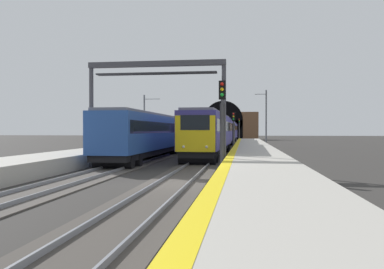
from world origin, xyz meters
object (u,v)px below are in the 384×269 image
at_px(railway_signal_near, 222,118).
at_px(railway_signal_mid, 234,128).
at_px(train_adjacent_platform, 170,132).
at_px(railway_signal_far, 239,127).
at_px(catenary_mast_near, 145,120).
at_px(catenary_mast_far, 266,118).
at_px(overhead_signal_gantry, 156,87).
at_px(train_main_approaching, 222,131).

distance_m(railway_signal_near, railway_signal_mid, 22.66).
bearing_deg(train_adjacent_platform, railway_signal_far, -6.99).
distance_m(railway_signal_near, catenary_mast_near, 35.24).
bearing_deg(catenary_mast_near, railway_signal_far, -18.56).
bearing_deg(railway_signal_far, catenary_mast_far, 6.65).
xyz_separation_m(railway_signal_near, catenary_mast_far, (34.76, -4.33, 1.06)).
height_order(railway_signal_mid, overhead_signal_gantry, overhead_signal_gantry).
height_order(railway_signal_near, overhead_signal_gantry, overhead_signal_gantry).
distance_m(train_adjacent_platform, catenary_mast_near, 13.95).
bearing_deg(train_main_approaching, overhead_signal_gantry, -3.59).
bearing_deg(overhead_signal_gantry, train_main_approaching, -4.65).
distance_m(railway_signal_mid, catenary_mast_far, 12.93).
height_order(railway_signal_mid, catenary_mast_near, catenary_mast_near).
relative_size(overhead_signal_gantry, catenary_mast_far, 1.09).
bearing_deg(railway_signal_near, train_main_approaching, -176.71).
height_order(overhead_signal_gantry, catenary_mast_near, catenary_mast_near).
bearing_deg(catenary_mast_near, train_adjacent_platform, -153.22).
relative_size(train_main_approaching, overhead_signal_gantry, 6.47).
bearing_deg(catenary_mast_far, railway_signal_near, 172.89).
height_order(railway_signal_near, catenary_mast_near, catenary_mast_near).
height_order(train_adjacent_platform, overhead_signal_gantry, overhead_signal_gantry).
bearing_deg(train_adjacent_platform, catenary_mast_near, 27.46).
xyz_separation_m(overhead_signal_gantry, catenary_mast_far, (32.08, -8.77, -1.05)).
relative_size(railway_signal_mid, catenary_mast_near, 0.60).
bearing_deg(train_main_approaching, catenary_mast_far, 102.38).
bearing_deg(train_main_approaching, railway_signal_far, 178.20).
bearing_deg(railway_signal_near, overhead_signal_gantry, -121.13).
distance_m(overhead_signal_gantry, catenary_mast_near, 31.27).
height_order(train_main_approaching, train_adjacent_platform, train_adjacent_platform).
xyz_separation_m(train_main_approaching, catenary_mast_near, (-0.83, 11.26, 1.58)).
bearing_deg(catenary_mast_near, railway_signal_near, -158.02).
distance_m(railway_signal_mid, catenary_mast_near, 16.60).
bearing_deg(catenary_mast_far, railway_signal_far, 6.65).
distance_m(train_main_approaching, railway_signal_near, 33.57).
distance_m(train_adjacent_platform, overhead_signal_gantry, 18.07).
relative_size(railway_signal_near, railway_signal_far, 0.98).
distance_m(train_adjacent_platform, railway_signal_near, 21.49).
height_order(railway_signal_near, railway_signal_mid, railway_signal_near).
distance_m(railway_signal_near, overhead_signal_gantry, 5.60).
bearing_deg(overhead_signal_gantry, railway_signal_far, -3.67).
xyz_separation_m(railway_signal_far, catenary_mast_far, (-37.17, -4.33, 0.99)).
bearing_deg(train_main_approaching, train_adjacent_platform, -19.76).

